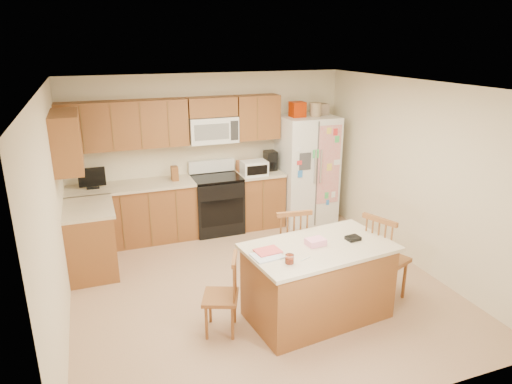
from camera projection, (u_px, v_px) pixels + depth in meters
name	position (u px, v px, depth m)	size (l,w,h in m)	color
ground	(259.00, 286.00, 5.81)	(4.50, 4.50, 0.00)	#AD7C58
room_shell	(259.00, 178.00, 5.36)	(4.60, 4.60, 2.52)	beige
cabinetry	(155.00, 186.00, 6.80)	(3.36, 1.56, 2.15)	brown
stove	(217.00, 203.00, 7.39)	(0.76, 0.65, 1.13)	black
refrigerator	(307.00, 168.00, 7.71)	(0.90, 0.79, 2.04)	white
island	(318.00, 281.00, 5.05)	(1.68, 1.10, 0.96)	brown
windsor_chair_left	(223.00, 297.00, 4.79)	(0.48, 0.49, 0.88)	brown
windsor_chair_back	(289.00, 249.00, 5.67)	(0.51, 0.49, 1.07)	brown
windsor_chair_right	(383.00, 259.00, 5.40)	(0.59, 0.60, 1.08)	brown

